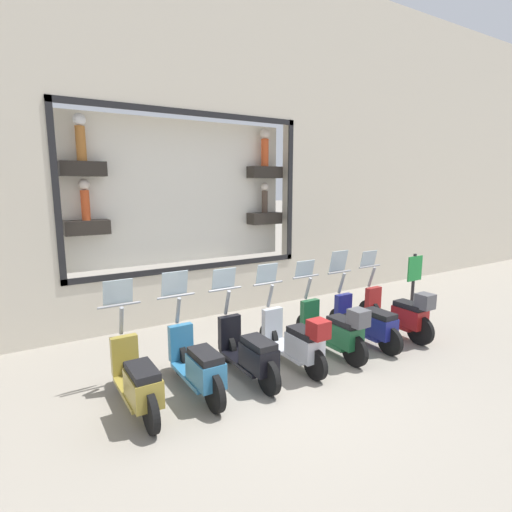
# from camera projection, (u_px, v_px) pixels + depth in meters

# --- Properties ---
(ground_plane) EXTENTS (120.00, 120.00, 0.00)m
(ground_plane) POSITION_uv_depth(u_px,v_px,m) (282.00, 380.00, 6.18)
(ground_plane) COLOR gray
(building_facade) EXTENTS (1.23, 36.00, 7.85)m
(building_facade) POSITION_uv_depth(u_px,v_px,m) (186.00, 137.00, 8.49)
(building_facade) COLOR beige
(building_facade) RESTS_ON ground_plane
(scooter_red_0) EXTENTS (1.81, 0.61, 1.62)m
(scooter_red_0) POSITION_uv_depth(u_px,v_px,m) (400.00, 313.00, 7.88)
(scooter_red_0) COLOR black
(scooter_red_0) RESTS_ON ground_plane
(scooter_navy_1) EXTENTS (1.80, 0.61, 1.69)m
(scooter_navy_1) POSITION_uv_depth(u_px,v_px,m) (367.00, 322.00, 7.49)
(scooter_navy_1) COLOR black
(scooter_navy_1) RESTS_ON ground_plane
(scooter_green_2) EXTENTS (1.81, 0.60, 1.58)m
(scooter_green_2) POSITION_uv_depth(u_px,v_px,m) (335.00, 330.00, 6.98)
(scooter_green_2) COLOR black
(scooter_green_2) RESTS_ON ground_plane
(scooter_silver_3) EXTENTS (1.80, 0.60, 1.61)m
(scooter_silver_3) POSITION_uv_depth(u_px,v_px,m) (296.00, 340.00, 6.54)
(scooter_silver_3) COLOR black
(scooter_silver_3) RESTS_ON ground_plane
(scooter_black_4) EXTENTS (1.81, 0.60, 1.62)m
(scooter_black_4) POSITION_uv_depth(u_px,v_px,m) (249.00, 352.00, 6.15)
(scooter_black_4) COLOR black
(scooter_black_4) RESTS_ON ground_plane
(scooter_teal_5) EXTENTS (1.81, 0.60, 1.67)m
(scooter_teal_5) POSITION_uv_depth(u_px,v_px,m) (197.00, 365.00, 5.71)
(scooter_teal_5) COLOR black
(scooter_teal_5) RESTS_ON ground_plane
(scooter_olive_6) EXTENTS (1.81, 0.61, 1.64)m
(scooter_olive_6) POSITION_uv_depth(u_px,v_px,m) (137.00, 380.00, 5.26)
(scooter_olive_6) COLOR black
(scooter_olive_6) RESTS_ON ground_plane
(shop_sign_post) EXTENTS (0.36, 0.45, 1.50)m
(shop_sign_post) POSITION_uv_depth(u_px,v_px,m) (413.00, 285.00, 8.85)
(shop_sign_post) COLOR #232326
(shop_sign_post) RESTS_ON ground_plane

